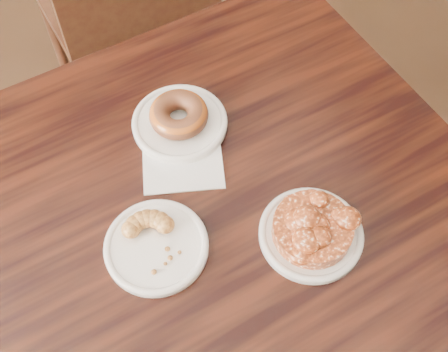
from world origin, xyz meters
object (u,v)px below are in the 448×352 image
cafe_table (225,292)px  glazed_donut (179,115)px  cruller_fragment (155,241)px  apple_fritter (313,227)px

cafe_table → glazed_donut: (0.02, 0.21, 0.41)m
cruller_fragment → cafe_table: bearing=0.1°
glazed_donut → apple_fritter: size_ratio=0.63×
cafe_table → cruller_fragment: 0.42m
glazed_donut → cruller_fragment: bearing=-125.0°
glazed_donut → apple_fritter: (0.09, -0.31, -0.00)m
apple_fritter → cruller_fragment: apple_fritter is taller
cafe_table → cruller_fragment: bearing=178.7°
apple_fritter → cafe_table: bearing=135.8°
cafe_table → glazed_donut: bearing=84.0°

